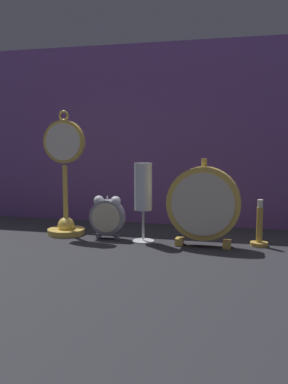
{
  "coord_description": "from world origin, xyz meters",
  "views": [
    {
      "loc": [
        0.28,
        -1.02,
        0.27
      ],
      "look_at": [
        0.0,
        0.08,
        0.13
      ],
      "focal_mm": 40.0,
      "sensor_mm": 36.0,
      "label": 1
    }
  ],
  "objects_px": {
    "mantel_clock_silver": "(203,204)",
    "champagne_flute": "(145,192)",
    "pocket_watch_on_stand": "(65,185)",
    "brass_candlestick": "(259,232)",
    "alarm_clock_twin_bell": "(107,215)"
  },
  "relations": [
    {
      "from": "alarm_clock_twin_bell",
      "to": "champagne_flute",
      "type": "relative_size",
      "value": 0.56
    },
    {
      "from": "pocket_watch_on_stand",
      "to": "champagne_flute",
      "type": "relative_size",
      "value": 1.67
    },
    {
      "from": "pocket_watch_on_stand",
      "to": "mantel_clock_silver",
      "type": "xyz_separation_m",
      "value": [
        0.4,
        -0.04,
        -0.03
      ]
    },
    {
      "from": "pocket_watch_on_stand",
      "to": "champagne_flute",
      "type": "xyz_separation_m",
      "value": [
        0.24,
        -0.03,
        -0.01
      ]
    },
    {
      "from": "mantel_clock_silver",
      "to": "champagne_flute",
      "type": "xyz_separation_m",
      "value": [
        -0.16,
        0.01,
        0.02
      ]
    },
    {
      "from": "alarm_clock_twin_bell",
      "to": "champagne_flute",
      "type": "bearing_deg",
      "value": -5.34
    },
    {
      "from": "alarm_clock_twin_bell",
      "to": "brass_candlestick",
      "type": "xyz_separation_m",
      "value": [
        0.41,
        0.02,
        -0.03
      ]
    },
    {
      "from": "alarm_clock_twin_bell",
      "to": "mantel_clock_silver",
      "type": "xyz_separation_m",
      "value": [
        0.27,
        -0.02,
        0.04
      ]
    },
    {
      "from": "champagne_flute",
      "to": "pocket_watch_on_stand",
      "type": "bearing_deg",
      "value": 172.77
    },
    {
      "from": "pocket_watch_on_stand",
      "to": "alarm_clock_twin_bell",
      "type": "xyz_separation_m",
      "value": [
        0.13,
        -0.02,
        -0.08
      ]
    },
    {
      "from": "pocket_watch_on_stand",
      "to": "mantel_clock_silver",
      "type": "height_order",
      "value": "pocket_watch_on_stand"
    },
    {
      "from": "mantel_clock_silver",
      "to": "brass_candlestick",
      "type": "distance_m",
      "value": 0.16
    },
    {
      "from": "alarm_clock_twin_bell",
      "to": "champagne_flute",
      "type": "xyz_separation_m",
      "value": [
        0.11,
        -0.01,
        0.07
      ]
    },
    {
      "from": "alarm_clock_twin_bell",
      "to": "brass_candlestick",
      "type": "relative_size",
      "value": 0.99
    },
    {
      "from": "brass_candlestick",
      "to": "champagne_flute",
      "type": "bearing_deg",
      "value": -174.69
    }
  ]
}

